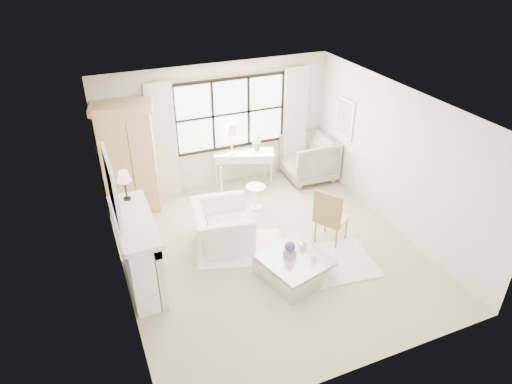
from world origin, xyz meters
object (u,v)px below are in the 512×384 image
armoire (129,157)px  coffee_table (295,267)px  console_table (244,168)px  club_armchair (222,226)px

armoire → coffee_table: armoire is taller
console_table → club_armchair: 2.26m
armoire → club_armchair: 2.38m
club_armchair → console_table: bearing=-21.3°
armoire → console_table: bearing=12.8°
armoire → coffee_table: 3.91m
console_table → club_armchair: (-1.18, -1.93, -0.02)m
console_table → armoire: bearing=-158.5°
armoire → coffee_table: (2.03, -3.20, -0.96)m
console_table → coffee_table: size_ratio=1.12×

